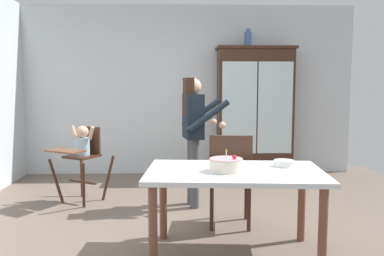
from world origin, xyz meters
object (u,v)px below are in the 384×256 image
(dining_table, at_px, (235,181))
(dining_chair_far_side, at_px, (230,174))
(adult_person, at_px, (194,126))
(serving_bowl, at_px, (284,163))
(birthday_cake, at_px, (226,165))
(high_chair_with_toddler, at_px, (82,150))
(china_cabinet, at_px, (255,112))
(ceramic_vase, at_px, (249,39))

(dining_table, relative_size, dining_chair_far_side, 1.60)
(adult_person, bearing_deg, dining_table, -177.82)
(serving_bowl, bearing_deg, adult_person, 119.71)
(dining_table, bearing_deg, birthday_cake, -153.60)
(high_chair_with_toddler, distance_m, serving_bowl, 2.60)
(high_chair_with_toddler, distance_m, dining_table, 2.34)
(china_cabinet, height_order, birthday_cake, china_cabinet)
(china_cabinet, height_order, high_chair_with_toddler, china_cabinet)
(adult_person, bearing_deg, china_cabinet, -41.90)
(high_chair_with_toddler, bearing_deg, ceramic_vase, 60.99)
(china_cabinet, bearing_deg, serving_bowl, -95.52)
(china_cabinet, relative_size, birthday_cake, 7.25)
(china_cabinet, relative_size, serving_bowl, 11.27)
(ceramic_vase, xyz_separation_m, birthday_cake, (-0.70, -3.06, -1.35))
(adult_person, relative_size, serving_bowl, 8.50)
(adult_person, xyz_separation_m, dining_chair_far_side, (0.34, -0.78, -0.41))
(ceramic_vase, height_order, serving_bowl, ceramic_vase)
(china_cabinet, distance_m, serving_bowl, 2.90)
(china_cabinet, distance_m, adult_person, 1.88)
(dining_chair_far_side, bearing_deg, china_cabinet, -100.79)
(ceramic_vase, xyz_separation_m, serving_bowl, (-0.17, -2.88, -1.38))
(ceramic_vase, relative_size, adult_person, 0.18)
(high_chair_with_toddler, height_order, serving_bowl, high_chair_with_toddler)
(dining_table, bearing_deg, china_cabinet, 76.38)
(high_chair_with_toddler, xyz_separation_m, birthday_cake, (1.57, -1.70, 0.14))
(adult_person, bearing_deg, ceramic_vase, -38.88)
(adult_person, height_order, serving_bowl, adult_person)
(ceramic_vase, xyz_separation_m, adult_person, (-0.91, -1.58, -1.18))
(high_chair_with_toddler, bearing_deg, serving_bowl, -5.74)
(serving_bowl, height_order, dining_chair_far_side, dining_chair_far_side)
(birthday_cake, bearing_deg, ceramic_vase, 77.16)
(ceramic_vase, height_order, dining_chair_far_side, ceramic_vase)
(high_chair_with_toddler, xyz_separation_m, adult_person, (1.37, -0.22, 0.31))
(dining_chair_far_side, bearing_deg, ceramic_vase, -98.22)
(high_chair_with_toddler, relative_size, birthday_cake, 3.39)
(serving_bowl, relative_size, dining_chair_far_side, 0.19)
(ceramic_vase, bearing_deg, serving_bowl, -93.30)
(adult_person, xyz_separation_m, birthday_cake, (0.21, -1.48, -0.17))
(birthday_cake, bearing_deg, china_cabinet, 75.17)
(dining_table, relative_size, serving_bowl, 8.53)
(high_chair_with_toddler, relative_size, adult_person, 0.62)
(china_cabinet, bearing_deg, high_chair_with_toddler, -150.34)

